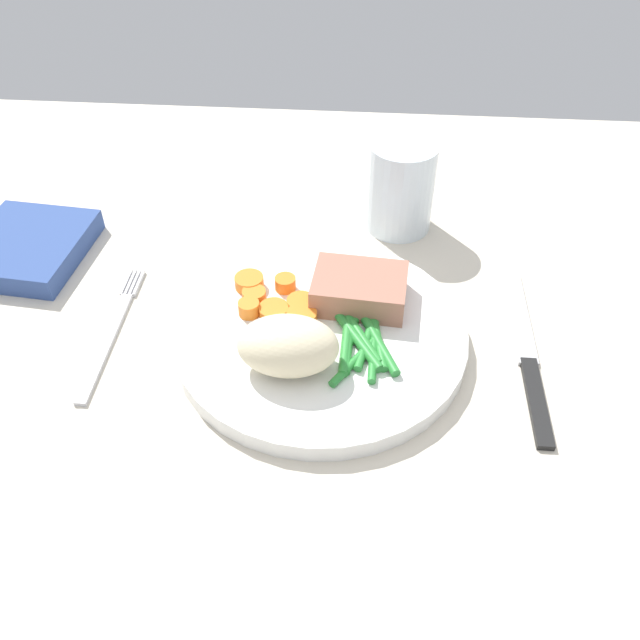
{
  "coord_description": "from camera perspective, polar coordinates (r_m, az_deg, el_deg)",
  "views": [
    {
      "loc": [
        0.07,
        -39.43,
        42.78
      ],
      "look_at": [
        -3.07,
        1.44,
        4.6
      ],
      "focal_mm": 37.93,
      "sensor_mm": 36.0,
      "label": 1
    }
  ],
  "objects": [
    {
      "name": "dining_table",
      "position": [
        0.57,
        2.95,
        -3.77
      ],
      "size": [
        120.0,
        90.0,
        2.0
      ],
      "color": "beige",
      "rests_on": "ground"
    },
    {
      "name": "dinner_plate",
      "position": [
        0.57,
        0.0,
        -1.32
      ],
      "size": [
        24.62,
        24.62,
        1.6
      ],
      "primitive_type": "cylinder",
      "color": "white",
      "rests_on": "dining_table"
    },
    {
      "name": "meat_portion",
      "position": [
        0.59,
        3.53,
        2.64
      ],
      "size": [
        8.46,
        6.56,
        2.64
      ],
      "primitive_type": "cube",
      "rotation": [
        0.0,
        0.0,
        -0.08
      ],
      "color": "#A86B56",
      "rests_on": "dinner_plate"
    },
    {
      "name": "mashed_potatoes",
      "position": [
        0.52,
        -2.8,
        -2.18
      ],
      "size": [
        7.96,
        5.46,
        4.5
      ],
      "primitive_type": "ellipsoid",
      "color": "beige",
      "rests_on": "dinner_plate"
    },
    {
      "name": "carrot_slices",
      "position": [
        0.59,
        -3.92,
        1.66
      ],
      "size": [
        7.72,
        6.87,
        1.28
      ],
      "color": "orange",
      "rests_on": "dinner_plate"
    },
    {
      "name": "green_beans",
      "position": [
        0.55,
        3.47,
        -1.78
      ],
      "size": [
        5.6,
        10.03,
        0.84
      ],
      "color": "#2D8C38",
      "rests_on": "dinner_plate"
    },
    {
      "name": "fork",
      "position": [
        0.61,
        -17.23,
        -0.92
      ],
      "size": [
        1.44,
        16.6,
        0.4
      ],
      "rotation": [
        0.0,
        0.0,
        -0.07
      ],
      "color": "silver",
      "rests_on": "dining_table"
    },
    {
      "name": "knife",
      "position": [
        0.59,
        16.96,
        -2.77
      ],
      "size": [
        1.7,
        20.5,
        0.64
      ],
      "rotation": [
        0.0,
        0.0,
        -0.03
      ],
      "color": "black",
      "rests_on": "dining_table"
    },
    {
      "name": "water_glass",
      "position": [
        0.69,
        6.72,
        10.67
      ],
      "size": [
        6.7,
        6.7,
        9.2
      ],
      "color": "silver",
      "rests_on": "dining_table"
    },
    {
      "name": "napkin",
      "position": [
        0.72,
        -23.47,
        5.64
      ],
      "size": [
        11.59,
        12.79,
        2.16
      ],
      "primitive_type": "cube",
      "rotation": [
        0.0,
        0.0,
        -0.09
      ],
      "color": "#334C8C",
      "rests_on": "dining_table"
    }
  ]
}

